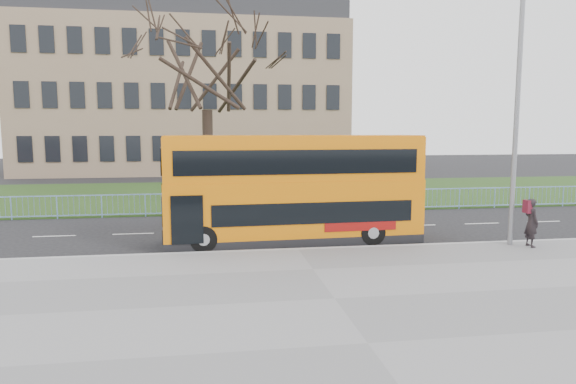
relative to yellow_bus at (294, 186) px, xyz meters
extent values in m
plane|color=black|center=(-0.11, -0.03, -2.09)|extent=(120.00, 120.00, 0.00)
cube|color=slate|center=(-0.11, -6.78, -2.03)|extent=(80.00, 10.50, 0.12)
cube|color=#9A999C|center=(-0.11, -1.58, -2.02)|extent=(80.00, 0.20, 0.14)
cube|color=#233914|center=(-0.11, 14.27, -2.05)|extent=(80.00, 15.40, 0.08)
cube|color=#8F745B|center=(-5.11, 34.97, 4.91)|extent=(30.00, 15.00, 14.00)
cube|color=orange|center=(0.00, 0.01, -0.90)|extent=(9.37, 2.55, 1.73)
cube|color=orange|center=(0.00, 0.01, 0.11)|extent=(9.37, 2.55, 0.30)
cube|color=orange|center=(0.00, 0.01, 1.03)|extent=(9.32, 2.50, 1.55)
cube|color=black|center=(0.57, -1.08, -0.84)|extent=(7.17, 0.30, 0.75)
cube|color=black|center=(0.04, -1.08, 0.95)|extent=(8.55, 0.35, 0.84)
cylinder|color=black|center=(-3.28, -1.11, -1.63)|extent=(0.93, 0.28, 0.92)
cylinder|color=black|center=(2.73, -0.89, -1.63)|extent=(0.93, 0.28, 0.92)
imported|color=black|center=(7.91, -2.46, -1.13)|extent=(0.41, 0.62, 1.68)
cylinder|color=gray|center=(7.41, -2.03, 2.39)|extent=(0.17, 0.17, 8.71)
camera|label=1|loc=(-3.02, -18.40, 2.08)|focal=32.00mm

